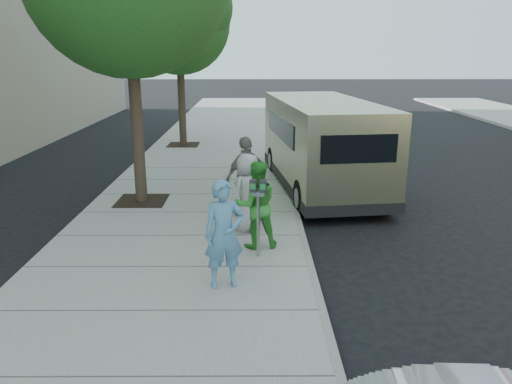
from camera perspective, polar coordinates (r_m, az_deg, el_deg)
ground at (r=10.10m, az=-2.87°, el=-5.75°), size 120.00×120.00×0.00m
sidewalk at (r=10.16m, az=-8.54°, el=-5.31°), size 5.00×60.00×0.15m
curb_face at (r=10.11m, az=5.34°, el=-5.32°), size 0.12×60.00×0.16m
tree_far at (r=19.60m, az=-8.72°, el=19.10°), size 3.92×3.80×6.49m
parking_meter at (r=8.70m, az=0.25°, el=-1.09°), size 0.30×0.15×1.42m
van at (r=13.75m, az=7.44°, el=5.59°), size 2.94×6.80×2.45m
person_officer at (r=7.68m, az=-3.68°, el=-4.84°), size 0.71×0.55×1.71m
person_green_shirt at (r=9.20m, az=0.03°, el=-1.47°), size 0.90×0.75×1.65m
person_gray_shirt at (r=10.08m, az=-0.93°, el=-0.06°), size 0.90×0.92×1.60m
person_striped_polo at (r=10.96m, az=-1.09°, el=1.76°), size 1.11×0.96×1.79m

